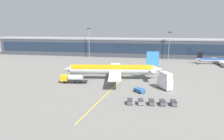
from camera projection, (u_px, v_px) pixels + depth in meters
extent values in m
plane|color=slate|center=(112.00, 82.00, 81.20)|extent=(700.00, 700.00, 0.00)
cube|color=yellow|center=(120.00, 81.00, 82.56)|extent=(10.77, 79.35, 0.01)
cube|color=#424751|center=(116.00, 48.00, 153.88)|extent=(193.60, 17.77, 13.01)
cube|color=#1E2D42|center=(114.00, 48.00, 145.14)|extent=(187.79, 0.16, 7.29)
cube|color=#99999E|center=(116.00, 39.00, 152.36)|extent=(197.47, 18.13, 1.00)
cylinder|color=silver|center=(112.00, 70.00, 84.79)|extent=(36.50, 9.47, 4.09)
cylinder|color=orange|center=(112.00, 69.00, 84.71)|extent=(35.76, 9.20, 3.92)
cone|color=silver|center=(68.00, 70.00, 85.36)|extent=(4.62, 4.45, 3.88)
cone|color=silver|center=(157.00, 69.00, 84.13)|extent=(5.37, 4.17, 3.47)
cube|color=#388CD1|center=(153.00, 59.00, 83.17)|extent=(5.31, 1.15, 6.13)
cube|color=silver|center=(153.00, 71.00, 80.18)|extent=(2.96, 6.76, 0.24)
cube|color=silver|center=(150.00, 67.00, 88.15)|extent=(2.96, 6.76, 0.24)
cube|color=silver|center=(115.00, 76.00, 75.38)|extent=(7.03, 15.79, 0.40)
cube|color=silver|center=(116.00, 66.00, 94.24)|extent=(7.03, 15.79, 0.40)
cylinder|color=#939399|center=(113.00, 78.00, 78.40)|extent=(3.45, 2.69, 2.25)
cylinder|color=#939399|center=(113.00, 70.00, 91.90)|extent=(3.45, 2.69, 2.25)
cylinder|color=black|center=(83.00, 78.00, 85.95)|extent=(1.05, 0.55, 1.00)
cylinder|color=slate|center=(83.00, 75.00, 85.73)|extent=(0.20, 0.20, 2.06)
cylinder|color=black|center=(117.00, 79.00, 83.71)|extent=(1.05, 0.55, 1.00)
cylinder|color=slate|center=(117.00, 77.00, 83.49)|extent=(0.20, 0.20, 2.06)
cylinder|color=black|center=(117.00, 77.00, 87.30)|extent=(1.05, 0.55, 1.00)
cylinder|color=slate|center=(117.00, 75.00, 87.08)|extent=(0.20, 0.20, 2.06)
cube|color=#232326|center=(75.00, 81.00, 79.45)|extent=(10.26, 3.91, 0.50)
cube|color=yellow|center=(64.00, 78.00, 79.33)|extent=(3.13, 2.88, 2.50)
cube|color=black|center=(61.00, 77.00, 79.27)|extent=(0.49, 2.30, 1.12)
cylinder|color=#B7BABF|center=(76.00, 78.00, 79.15)|extent=(6.25, 3.04, 2.20)
cylinder|color=black|center=(65.00, 82.00, 78.48)|extent=(1.04, 0.49, 1.00)
cylinder|color=black|center=(67.00, 81.00, 80.79)|extent=(1.04, 0.49, 1.00)
cylinder|color=black|center=(75.00, 82.00, 78.33)|extent=(1.04, 0.49, 1.00)
cylinder|color=black|center=(76.00, 81.00, 80.65)|extent=(1.04, 0.49, 1.00)
cylinder|color=black|center=(80.00, 83.00, 78.26)|extent=(1.04, 0.49, 1.00)
cylinder|color=black|center=(81.00, 81.00, 80.58)|extent=(1.04, 0.49, 1.00)
cube|color=white|center=(165.00, 83.00, 71.53)|extent=(5.44, 7.17, 3.80)
cube|color=silver|center=(166.00, 75.00, 70.56)|extent=(4.52, 5.62, 2.20)
cylinder|color=black|center=(158.00, 86.00, 73.81)|extent=(0.51, 0.65, 0.60)
cylinder|color=black|center=(163.00, 86.00, 74.49)|extent=(0.51, 0.65, 0.60)
cylinder|color=black|center=(165.00, 90.00, 69.39)|extent=(0.51, 0.65, 0.60)
cylinder|color=black|center=(171.00, 90.00, 70.07)|extent=(0.51, 0.65, 0.60)
cube|color=#285B9E|center=(140.00, 90.00, 67.82)|extent=(4.30, 4.33, 1.10)
cube|color=black|center=(141.00, 90.00, 67.01)|extent=(2.41, 2.40, 0.33)
cylinder|color=black|center=(144.00, 92.00, 67.42)|extent=(0.60, 0.60, 0.60)
cylinder|color=black|center=(140.00, 93.00, 66.30)|extent=(0.60, 0.60, 0.60)
cylinder|color=black|center=(139.00, 90.00, 69.58)|extent=(0.60, 0.60, 0.60)
cylinder|color=black|center=(135.00, 91.00, 68.46)|extent=(0.60, 0.60, 0.60)
cube|color=#595B60|center=(130.00, 102.00, 57.56)|extent=(1.74, 2.73, 1.10)
cube|color=#333338|center=(130.00, 99.00, 57.41)|extent=(1.77, 2.78, 0.10)
cylinder|color=black|center=(127.00, 102.00, 58.75)|extent=(0.15, 0.37, 0.36)
cylinder|color=black|center=(132.00, 102.00, 58.63)|extent=(0.15, 0.37, 0.36)
cylinder|color=black|center=(127.00, 105.00, 56.73)|extent=(0.15, 0.37, 0.36)
cylinder|color=black|center=(132.00, 105.00, 56.60)|extent=(0.15, 0.37, 0.36)
cube|color=gray|center=(141.00, 102.00, 57.29)|extent=(1.74, 2.73, 1.10)
cube|color=#333338|center=(141.00, 100.00, 57.14)|extent=(1.77, 2.78, 0.10)
cylinder|color=black|center=(138.00, 102.00, 58.48)|extent=(0.15, 0.37, 0.36)
cylinder|color=black|center=(143.00, 102.00, 58.36)|extent=(0.15, 0.37, 0.36)
cylinder|color=black|center=(138.00, 105.00, 56.46)|extent=(0.15, 0.37, 0.36)
cylinder|color=black|center=(143.00, 105.00, 56.33)|extent=(0.15, 0.37, 0.36)
cube|color=#595B60|center=(151.00, 102.00, 57.02)|extent=(1.74, 2.73, 1.10)
cube|color=#333338|center=(152.00, 100.00, 56.87)|extent=(1.77, 2.78, 0.10)
cylinder|color=black|center=(148.00, 103.00, 58.21)|extent=(0.15, 0.37, 0.36)
cylinder|color=black|center=(154.00, 103.00, 58.09)|extent=(0.15, 0.37, 0.36)
cylinder|color=black|center=(149.00, 105.00, 56.19)|extent=(0.15, 0.37, 0.36)
cylinder|color=black|center=(154.00, 106.00, 56.06)|extent=(0.15, 0.37, 0.36)
cube|color=#595B60|center=(162.00, 103.00, 56.75)|extent=(1.74, 2.73, 1.10)
cube|color=#333338|center=(163.00, 100.00, 56.60)|extent=(1.77, 2.78, 0.10)
cylinder|color=black|center=(159.00, 103.00, 57.94)|extent=(0.15, 0.37, 0.36)
cylinder|color=black|center=(164.00, 103.00, 57.81)|extent=(0.15, 0.37, 0.36)
cylinder|color=black|center=(160.00, 106.00, 55.92)|extent=(0.15, 0.37, 0.36)
cylinder|color=black|center=(166.00, 106.00, 55.79)|extent=(0.15, 0.37, 0.36)
cube|color=#595B60|center=(174.00, 103.00, 56.48)|extent=(1.74, 2.73, 1.10)
cube|color=#333338|center=(174.00, 101.00, 56.32)|extent=(1.77, 2.78, 0.10)
cylinder|color=black|center=(170.00, 103.00, 57.67)|extent=(0.15, 0.37, 0.36)
cylinder|color=black|center=(175.00, 104.00, 57.54)|extent=(0.15, 0.37, 0.36)
cylinder|color=black|center=(172.00, 106.00, 55.65)|extent=(0.15, 0.37, 0.36)
cylinder|color=black|center=(177.00, 106.00, 55.52)|extent=(0.15, 0.37, 0.36)
cylinder|color=#B2B7BC|center=(222.00, 61.00, 118.50)|extent=(26.71, 2.53, 2.44)
cylinder|color=navy|center=(222.00, 60.00, 118.45)|extent=(26.18, 2.43, 2.34)
cone|color=#B2B7BC|center=(197.00, 59.00, 121.00)|extent=(2.93, 2.08, 2.07)
cube|color=black|center=(200.00, 55.00, 120.13)|extent=(3.17, 0.25, 3.66)
cube|color=#B2B7BC|center=(200.00, 59.00, 122.96)|extent=(1.33, 3.91, 0.16)
cube|color=#B2B7BC|center=(202.00, 60.00, 118.28)|extent=(1.33, 3.91, 0.16)
cube|color=#B2B7BC|center=(216.00, 59.00, 125.27)|extent=(3.19, 11.23, 0.26)
cube|color=#B2B7BC|center=(224.00, 63.00, 112.16)|extent=(3.19, 11.23, 0.26)
cylinder|color=#939399|center=(218.00, 61.00, 123.40)|extent=(1.88, 1.35, 1.34)
cylinder|color=#939399|center=(224.00, 64.00, 114.17)|extent=(1.88, 1.35, 1.34)
cylinder|color=black|center=(218.00, 63.00, 120.29)|extent=(0.66, 0.26, 0.66)
cylinder|color=slate|center=(218.00, 63.00, 120.16)|extent=(0.13, 0.13, 1.21)
cylinder|color=black|center=(219.00, 64.00, 118.18)|extent=(0.66, 0.26, 0.66)
cylinder|color=slate|center=(219.00, 63.00, 118.05)|extent=(0.13, 0.13, 1.21)
cylinder|color=gray|center=(89.00, 44.00, 144.76)|extent=(0.44, 0.44, 20.98)
cube|color=#333338|center=(89.00, 29.00, 142.40)|extent=(2.80, 0.50, 0.80)
cylinder|color=gray|center=(169.00, 46.00, 134.87)|extent=(0.44, 0.44, 18.65)
cube|color=#333338|center=(170.00, 32.00, 132.76)|extent=(2.80, 0.50, 0.80)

